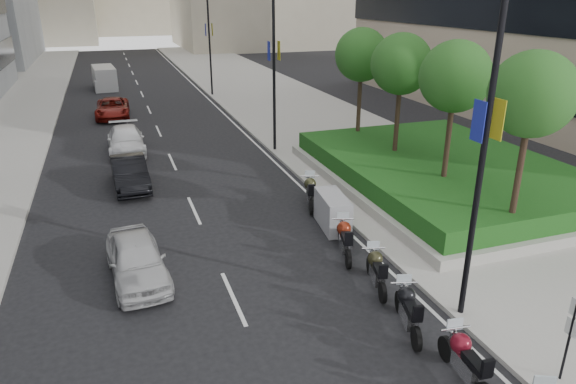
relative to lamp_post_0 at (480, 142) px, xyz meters
name	(u,v)px	position (x,y,z in m)	size (l,w,h in m)	color
ground	(334,374)	(-4.14, -1.00, -5.07)	(160.00, 160.00, 0.00)	black
sidewalk_right	(285,105)	(4.86, 29.00, -4.99)	(10.00, 100.00, 0.15)	#9E9B93
lane_edge	(220,110)	(-0.44, 29.00, -5.06)	(0.12, 100.00, 0.01)	silver
lane_centre	(151,115)	(-5.64, 29.00, -5.06)	(0.12, 100.00, 0.01)	silver
planter	(443,179)	(5.86, 9.00, -4.72)	(10.00, 14.00, 0.40)	#A4A299
hedge	(445,167)	(5.86, 9.00, -4.12)	(9.40, 13.40, 0.80)	#154A15
tree_0	(532,95)	(4.36, 3.00, 0.36)	(2.80, 2.80, 6.30)	#332319
tree_1	(455,77)	(4.36, 7.00, 0.36)	(2.80, 2.80, 6.30)	#332319
tree_2	(401,65)	(4.36, 11.00, 0.36)	(2.80, 2.80, 6.30)	#332319
tree_3	(362,55)	(4.36, 15.00, 0.36)	(2.80, 2.80, 6.30)	#332319
lamp_post_0	(480,142)	(0.00, 0.00, 0.00)	(2.34, 0.45, 9.00)	black
lamp_post_1	(271,61)	(0.00, 17.00, 0.00)	(2.34, 0.45, 9.00)	black
lamp_post_2	(207,36)	(0.00, 35.00, 0.00)	(2.34, 0.45, 9.00)	black
parking_sign	(571,331)	(0.66, -3.00, -3.61)	(0.06, 0.32, 2.50)	black
motorcycle_1	(465,360)	(-1.43, -2.21, -4.45)	(0.77, 2.30, 1.14)	black
motorcycle_2	(408,309)	(-1.57, 0.00, -4.46)	(0.90, 2.23, 1.14)	black
motorcycle_3	(376,270)	(-1.35, 2.17, -4.48)	(0.84, 2.16, 1.10)	black
motorcycle_4	(345,239)	(-1.39, 4.35, -4.45)	(0.93, 2.27, 1.16)	black
motorcycle_5	(332,212)	(-0.88, 6.54, -4.40)	(1.14, 2.32, 1.33)	black
motorcycle_6	(310,192)	(-0.89, 8.84, -4.44)	(1.00, 2.29, 1.18)	black
car_a	(137,259)	(-8.22, 5.05, -4.36)	(1.66, 4.12, 1.40)	#B4B5B7
car_b	(130,173)	(-7.95, 13.70, -4.36)	(1.50, 4.29, 1.41)	black
car_c	(126,140)	(-7.83, 19.63, -4.36)	(1.97, 4.84, 1.40)	silver
car_d	(112,108)	(-8.33, 29.15, -4.38)	(2.29, 4.96, 1.38)	maroon
delivery_van	(105,79)	(-8.67, 41.93, -4.11)	(2.22, 5.00, 2.04)	#B5B6B7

